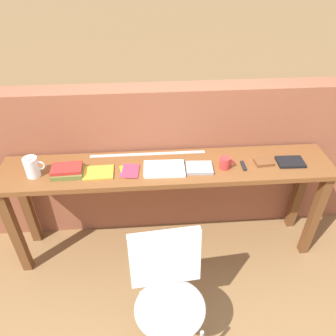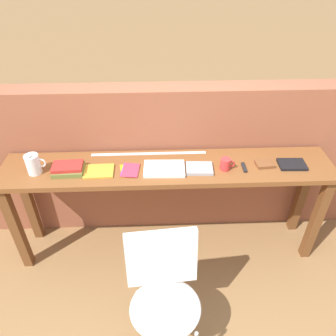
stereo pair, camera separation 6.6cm
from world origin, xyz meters
TOP-DOWN VIEW (x-y plane):
  - ground_plane at (0.00, 0.00)m, footprint 40.00×40.00m
  - brick_wall_back at (0.00, 0.64)m, footprint 6.00×0.20m
  - sideboard at (0.00, 0.30)m, footprint 2.50×0.44m
  - chair_white_moulded at (-0.06, -0.51)m, footprint 0.48×0.49m
  - pitcher_white at (-0.96, 0.26)m, footprint 0.14×0.10m
  - book_stack_leftmost at (-0.73, 0.26)m, footprint 0.23×0.17m
  - magazine_cycling at (-0.51, 0.25)m, footprint 0.22×0.17m
  - pamphlet_pile_colourful at (-0.28, 0.26)m, footprint 0.15×0.18m
  - book_open_centre at (-0.03, 0.25)m, footprint 0.31×0.21m
  - book_grey_hardcover at (0.23, 0.25)m, footprint 0.20×0.16m
  - mug at (0.42, 0.25)m, footprint 0.11×0.08m
  - multitool_folded at (0.56, 0.25)m, footprint 0.03×0.11m
  - leather_journal_brown at (0.73, 0.28)m, footprint 0.14×0.11m
  - book_repair_rightmost at (0.93, 0.27)m, footprint 0.20×0.15m
  - ruler_metal_back_edge at (-0.14, 0.47)m, footprint 0.90×0.03m

SIDE VIEW (x-z plane):
  - ground_plane at x=0.00m, z-range 0.00..0.00m
  - chair_white_moulded at x=-0.06m, z-range 0.08..0.97m
  - brick_wall_back at x=0.00m, z-range 0.00..1.36m
  - sideboard at x=0.00m, z-range 0.30..1.18m
  - ruler_metal_back_edge at x=-0.14m, z-range 0.88..0.88m
  - pamphlet_pile_colourful at x=-0.28m, z-range 0.88..0.89m
  - magazine_cycling at x=-0.51m, z-range 0.88..0.89m
  - multitool_folded at x=0.56m, z-range 0.88..0.90m
  - book_repair_rightmost at x=0.93m, z-range 0.88..0.90m
  - book_open_centre at x=-0.03m, z-range 0.88..0.90m
  - leather_journal_brown at x=0.73m, z-range 0.88..0.90m
  - book_grey_hardcover at x=0.23m, z-range 0.88..0.90m
  - book_stack_leftmost at x=-0.73m, z-range 0.88..0.94m
  - mug at x=0.42m, z-range 0.88..0.97m
  - pitcher_white at x=-0.96m, z-range 0.87..1.05m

